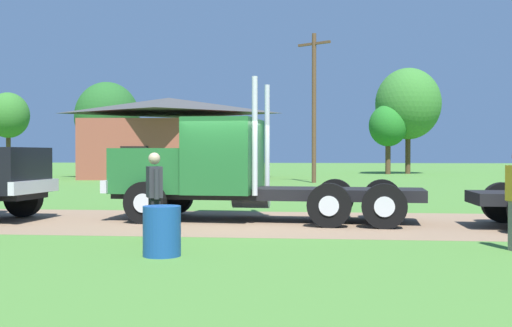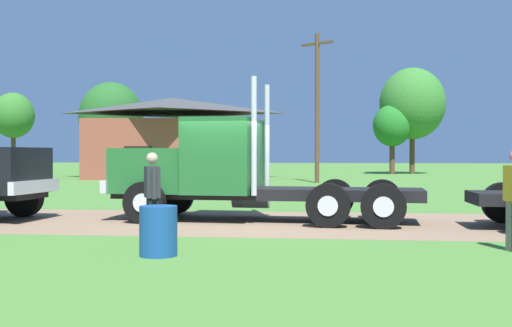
{
  "view_description": "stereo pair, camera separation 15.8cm",
  "coord_description": "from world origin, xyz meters",
  "px_view_note": "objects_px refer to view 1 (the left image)",
  "views": [
    {
      "loc": [
        2.14,
        -15.25,
        1.71
      ],
      "look_at": [
        0.39,
        1.58,
        1.45
      ],
      "focal_mm": 43.3,
      "sensor_mm": 36.0,
      "label": 1
    },
    {
      "loc": [
        2.3,
        -15.24,
        1.71
      ],
      "look_at": [
        0.39,
        1.58,
        1.45
      ],
      "focal_mm": 43.3,
      "sensor_mm": 36.0,
      "label": 2
    }
  ],
  "objects_px": {
    "steel_barrel": "(162,231)",
    "truck_foreground_white": "(222,172)",
    "visitor_standing_near": "(154,193)",
    "shed_building": "(169,139)",
    "utility_pole_near": "(314,104)"
  },
  "relations": [
    {
      "from": "visitor_standing_near",
      "to": "utility_pole_near",
      "type": "distance_m",
      "value": 25.28
    },
    {
      "from": "steel_barrel",
      "to": "shed_building",
      "type": "relative_size",
      "value": 0.07
    },
    {
      "from": "visitor_standing_near",
      "to": "utility_pole_near",
      "type": "xyz_separation_m",
      "value": [
        2.86,
        24.84,
        3.72
      ]
    },
    {
      "from": "shed_building",
      "to": "utility_pole_near",
      "type": "xyz_separation_m",
      "value": [
        10.31,
        -6.2,
        1.93
      ]
    },
    {
      "from": "truck_foreground_white",
      "to": "shed_building",
      "type": "xyz_separation_m",
      "value": [
        -8.13,
        27.03,
        1.49
      ]
    },
    {
      "from": "truck_foreground_white",
      "to": "shed_building",
      "type": "distance_m",
      "value": 28.27
    },
    {
      "from": "steel_barrel",
      "to": "truck_foreground_white",
      "type": "bearing_deg",
      "value": 88.95
    },
    {
      "from": "truck_foreground_white",
      "to": "shed_building",
      "type": "height_order",
      "value": "shed_building"
    },
    {
      "from": "visitor_standing_near",
      "to": "shed_building",
      "type": "height_order",
      "value": "shed_building"
    },
    {
      "from": "steel_barrel",
      "to": "shed_building",
      "type": "distance_m",
      "value": 33.78
    },
    {
      "from": "shed_building",
      "to": "truck_foreground_white",
      "type": "bearing_deg",
      "value": -73.25
    },
    {
      "from": "truck_foreground_white",
      "to": "utility_pole_near",
      "type": "height_order",
      "value": "utility_pole_near"
    },
    {
      "from": "shed_building",
      "to": "utility_pole_near",
      "type": "distance_m",
      "value": 12.18
    },
    {
      "from": "truck_foreground_white",
      "to": "shed_building",
      "type": "relative_size",
      "value": 0.66
    },
    {
      "from": "truck_foreground_white",
      "to": "visitor_standing_near",
      "type": "xyz_separation_m",
      "value": [
        -0.69,
        -4.01,
        -0.3
      ]
    }
  ]
}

